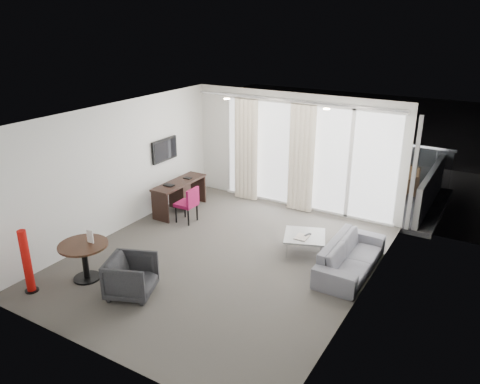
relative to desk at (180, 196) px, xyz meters
The scene contains 28 objects.
floor 2.49m from the desk, 34.27° to the right, with size 5.00×6.00×0.00m, color #4A4640.
ceiling 3.35m from the desk, 34.27° to the right, with size 5.00×6.00×0.00m, color white.
wall_left 1.75m from the desk, 108.23° to the right, with size 0.00×6.00×2.60m, color silver.
wall_right 4.85m from the desk, 17.03° to the right, with size 0.00×6.00×2.60m, color silver.
wall_front 4.94m from the desk, 65.06° to the right, with size 5.00×0.00×2.60m, color silver.
window_panel 2.96m from the desk, 34.24° to the left, with size 4.00×0.02×2.38m, color white, non-canonical shape.
window_frame 2.95m from the desk, 33.98° to the left, with size 4.10×0.06×2.44m, color white, non-canonical shape.
curtain_left 1.89m from the desk, 58.03° to the left, with size 0.60×0.20×2.38m, color #EEDFC5, non-canonical shape.
curtain_right 2.83m from the desk, 31.94° to the left, with size 0.60×0.20×2.38m, color #EEDFC5, non-canonical shape.
curtain_track 3.26m from the desk, 34.98° to the left, with size 4.80×0.04×0.04m, color #B2B2B7, non-canonical shape.
downlight_a 2.53m from the desk, 10.35° to the left, with size 0.12×0.12×0.02m, color #FFE0B2.
downlight_b 3.95m from the desk, ahead, with size 0.12×0.12×0.02m, color #FFE0B2.
desk is the anchor object (origin of this frame).
tv 1.09m from the desk, behind, with size 0.05×0.80×0.50m, color black, non-canonical shape.
desk_chair 0.64m from the desk, 40.09° to the right, with size 0.43×0.40×0.78m, color maroon, non-canonical shape.
round_table 3.18m from the desk, 81.95° to the right, with size 0.81×0.81×0.65m, color #331C11, non-canonical shape.
menu_card 3.11m from the desk, 80.39° to the right, with size 0.12×0.02×0.22m, color white, non-canonical shape.
red_lamp 3.87m from the desk, 90.49° to the right, with size 0.21×0.21×1.07m, color #AE0E09.
tub_armchair 3.43m from the desk, 65.25° to the right, with size 0.69×0.71×0.65m, color #252628.
coffee_table 3.23m from the desk, ahead, with size 0.74×0.74×0.33m, color gray, non-canonical shape.
remote 3.27m from the desk, ahead, with size 0.05×0.16×0.02m, color black, non-canonical shape.
magazine 3.23m from the desk, ahead, with size 0.21×0.26×0.01m, color gray, non-canonical shape.
sofa 4.21m from the desk, ahead, with size 1.85×0.72×0.54m, color slate.
terrace_slab 3.91m from the desk, 53.01° to the left, with size 5.60×3.00×0.12m, color #4D4D50.
rattan_chair_a 4.31m from the desk, 46.67° to the left, with size 0.58×0.58×0.85m, color #4E3722, non-canonical shape.
rattan_chair_b 5.40m from the desk, 40.09° to the left, with size 0.51×0.51×0.74m, color #4E3722, non-canonical shape.
rattan_table 4.46m from the desk, 46.14° to the left, with size 0.47×0.47×0.47m, color #4E3722, non-canonical shape.
balustrade 5.13m from the desk, 62.81° to the left, with size 5.50×0.06×1.05m, color #B2B2B7, non-canonical shape.
Camera 1 is at (4.11, -6.33, 4.16)m, focal length 35.00 mm.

